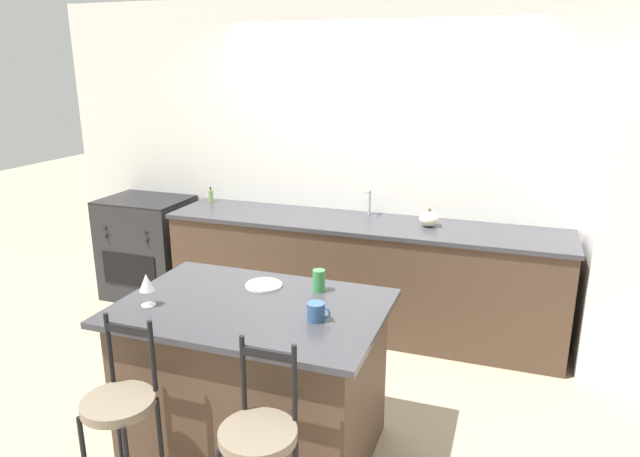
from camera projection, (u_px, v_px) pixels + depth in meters
name	position (u px, v px, depth m)	size (l,w,h in m)	color
ground_plane	(347.00, 347.00, 4.53)	(18.00, 18.00, 0.00)	tan
wall_back	(374.00, 163.00, 4.81)	(6.00, 0.07, 2.70)	silver
back_counter	(361.00, 275.00, 4.75)	(3.26, 0.72, 0.93)	#4C3828
sink_faucet	(369.00, 199.00, 4.77)	(0.02, 0.13, 0.22)	#ADAFB5
kitchen_island	(254.00, 378.00, 3.22)	(1.44, 0.98, 0.91)	#4C3828
oven_range	(149.00, 247.00, 5.43)	(0.78, 0.63, 0.95)	#28282B
bar_stool_near	(122.00, 422.00, 2.69)	(0.34, 0.34, 1.03)	black
bar_stool_far	(259.00, 454.00, 2.47)	(0.34, 0.34, 1.03)	black
dinner_plate	(264.00, 285.00, 3.35)	(0.22, 0.22, 0.02)	white
wine_glass	(147.00, 283.00, 3.05)	(0.08, 0.08, 0.18)	white
coffee_mug	(316.00, 312.00, 2.89)	(0.12, 0.09, 0.10)	#335689
tumbler_cup	(319.00, 281.00, 3.27)	(0.07, 0.07, 0.13)	#3D934C
pumpkin_decoration	(429.00, 219.00, 4.46)	(0.15, 0.15, 0.14)	beige
soap_bottle	(211.00, 196.00, 5.25)	(0.04, 0.04, 0.14)	#89B260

